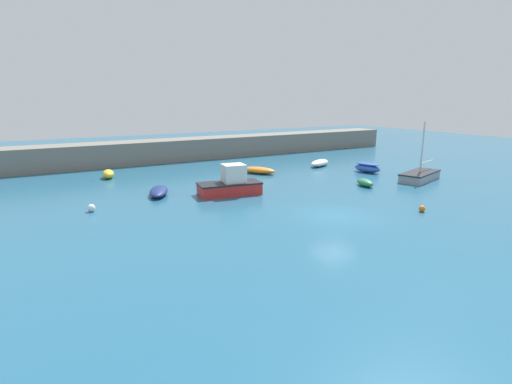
{
  "coord_description": "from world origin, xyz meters",
  "views": [
    {
      "loc": [
        -16.07,
        -17.88,
        7.14
      ],
      "look_at": [
        -1.99,
        6.2,
        0.49
      ],
      "focal_mm": 28.0,
      "sensor_mm": 36.0,
      "label": 1
    }
  ],
  "objects_px": {
    "rowboat_blue_near": "(159,191)",
    "rowboat_white_midwater": "(259,170)",
    "rowboat_with_red_cover": "(367,167)",
    "dinghy_near_pier": "(365,183)",
    "cabin_cruiser_white": "(231,184)",
    "mooring_buoy_white": "(91,208)",
    "mooring_buoy_orange": "(422,209)",
    "sailboat_twin_hulled": "(420,176)",
    "fishing_dinghy_green": "(108,174)",
    "open_tender_yellow": "(320,163)"
  },
  "relations": [
    {
      "from": "mooring_buoy_white",
      "to": "mooring_buoy_orange",
      "type": "relative_size",
      "value": 1.22
    },
    {
      "from": "rowboat_with_red_cover",
      "to": "mooring_buoy_white",
      "type": "bearing_deg",
      "value": 80.67
    },
    {
      "from": "open_tender_yellow",
      "to": "mooring_buoy_orange",
      "type": "height_order",
      "value": "open_tender_yellow"
    },
    {
      "from": "rowboat_blue_near",
      "to": "mooring_buoy_orange",
      "type": "relative_size",
      "value": 8.98
    },
    {
      "from": "dinghy_near_pier",
      "to": "open_tender_yellow",
      "type": "xyz_separation_m",
      "value": [
        2.99,
        9.53,
        0.05
      ]
    },
    {
      "from": "rowboat_blue_near",
      "to": "rowboat_with_red_cover",
      "type": "relative_size",
      "value": 1.24
    },
    {
      "from": "rowboat_blue_near",
      "to": "rowboat_with_red_cover",
      "type": "xyz_separation_m",
      "value": [
        20.34,
        -1.12,
        0.18
      ]
    },
    {
      "from": "fishing_dinghy_green",
      "to": "mooring_buoy_white",
      "type": "xyz_separation_m",
      "value": [
        -3.04,
        -10.8,
        -0.14
      ]
    },
    {
      "from": "rowboat_blue_near",
      "to": "mooring_buoy_white",
      "type": "distance_m",
      "value": 5.52
    },
    {
      "from": "dinghy_near_pier",
      "to": "mooring_buoy_white",
      "type": "xyz_separation_m",
      "value": [
        -20.66,
        3.32,
        -0.04
      ]
    },
    {
      "from": "open_tender_yellow",
      "to": "sailboat_twin_hulled",
      "type": "height_order",
      "value": "sailboat_twin_hulled"
    },
    {
      "from": "mooring_buoy_white",
      "to": "fishing_dinghy_green",
      "type": "bearing_deg",
      "value": 74.26
    },
    {
      "from": "sailboat_twin_hulled",
      "to": "rowboat_white_midwater",
      "type": "bearing_deg",
      "value": -60.47
    },
    {
      "from": "fishing_dinghy_green",
      "to": "open_tender_yellow",
      "type": "distance_m",
      "value": 21.11
    },
    {
      "from": "dinghy_near_pier",
      "to": "open_tender_yellow",
      "type": "distance_m",
      "value": 9.99
    },
    {
      "from": "mooring_buoy_white",
      "to": "rowboat_with_red_cover",
      "type": "bearing_deg",
      "value": 2.45
    },
    {
      "from": "rowboat_with_red_cover",
      "to": "sailboat_twin_hulled",
      "type": "distance_m",
      "value": 5.26
    },
    {
      "from": "fishing_dinghy_green",
      "to": "rowboat_white_midwater",
      "type": "relative_size",
      "value": 0.6
    },
    {
      "from": "rowboat_white_midwater",
      "to": "mooring_buoy_orange",
      "type": "relative_size",
      "value": 8.93
    },
    {
      "from": "cabin_cruiser_white",
      "to": "mooring_buoy_white",
      "type": "distance_m",
      "value": 9.85
    },
    {
      "from": "dinghy_near_pier",
      "to": "rowboat_blue_near",
      "type": "bearing_deg",
      "value": 85.2
    },
    {
      "from": "rowboat_white_midwater",
      "to": "mooring_buoy_white",
      "type": "distance_m",
      "value": 16.99
    },
    {
      "from": "mooring_buoy_orange",
      "to": "fishing_dinghy_green",
      "type": "bearing_deg",
      "value": 125.3
    },
    {
      "from": "rowboat_with_red_cover",
      "to": "cabin_cruiser_white",
      "type": "bearing_deg",
      "value": 83.2
    },
    {
      "from": "rowboat_blue_near",
      "to": "mooring_buoy_white",
      "type": "xyz_separation_m",
      "value": [
        -5.05,
        -2.21,
        -0.04
      ]
    },
    {
      "from": "cabin_cruiser_white",
      "to": "rowboat_white_midwater",
      "type": "relative_size",
      "value": 1.36
    },
    {
      "from": "fishing_dinghy_green",
      "to": "rowboat_blue_near",
      "type": "height_order",
      "value": "fishing_dinghy_green"
    },
    {
      "from": "rowboat_blue_near",
      "to": "rowboat_white_midwater",
      "type": "bearing_deg",
      "value": 131.25
    },
    {
      "from": "cabin_cruiser_white",
      "to": "dinghy_near_pier",
      "type": "height_order",
      "value": "cabin_cruiser_white"
    },
    {
      "from": "cabin_cruiser_white",
      "to": "mooring_buoy_orange",
      "type": "distance_m",
      "value": 13.38
    },
    {
      "from": "rowboat_blue_near",
      "to": "cabin_cruiser_white",
      "type": "xyz_separation_m",
      "value": [
        4.78,
        -2.48,
        0.49
      ]
    },
    {
      "from": "fishing_dinghy_green",
      "to": "rowboat_blue_near",
      "type": "distance_m",
      "value": 8.82
    },
    {
      "from": "rowboat_blue_near",
      "to": "mooring_buoy_white",
      "type": "height_order",
      "value": "rowboat_blue_near"
    },
    {
      "from": "sailboat_twin_hulled",
      "to": "mooring_buoy_white",
      "type": "distance_m",
      "value": 26.79
    },
    {
      "from": "rowboat_white_midwater",
      "to": "open_tender_yellow",
      "type": "distance_m",
      "value": 7.72
    },
    {
      "from": "sailboat_twin_hulled",
      "to": "fishing_dinghy_green",
      "type": "bearing_deg",
      "value": -49.46
    },
    {
      "from": "fishing_dinghy_green",
      "to": "sailboat_twin_hulled",
      "type": "bearing_deg",
      "value": -110.72
    },
    {
      "from": "rowboat_with_red_cover",
      "to": "mooring_buoy_white",
      "type": "relative_size",
      "value": 5.95
    },
    {
      "from": "rowboat_white_midwater",
      "to": "cabin_cruiser_white",
      "type": "bearing_deg",
      "value": 102.19
    },
    {
      "from": "rowboat_white_midwater",
      "to": "dinghy_near_pier",
      "type": "height_order",
      "value": "rowboat_white_midwater"
    },
    {
      "from": "fishing_dinghy_green",
      "to": "cabin_cruiser_white",
      "type": "bearing_deg",
      "value": -136.83
    },
    {
      "from": "cabin_cruiser_white",
      "to": "dinghy_near_pier",
      "type": "bearing_deg",
      "value": 172.96
    },
    {
      "from": "rowboat_blue_near",
      "to": "mooring_buoy_orange",
      "type": "bearing_deg",
      "value": 68.17
    },
    {
      "from": "cabin_cruiser_white",
      "to": "rowboat_white_midwater",
      "type": "distance_m",
      "value": 8.69
    },
    {
      "from": "fishing_dinghy_green",
      "to": "open_tender_yellow",
      "type": "relative_size",
      "value": 0.62
    },
    {
      "from": "cabin_cruiser_white",
      "to": "mooring_buoy_white",
      "type": "relative_size",
      "value": 9.98
    },
    {
      "from": "cabin_cruiser_white",
      "to": "sailboat_twin_hulled",
      "type": "xyz_separation_m",
      "value": [
        16.65,
        -3.79,
        -0.36
      ]
    },
    {
      "from": "rowboat_blue_near",
      "to": "dinghy_near_pier",
      "type": "bearing_deg",
      "value": 92.98
    },
    {
      "from": "rowboat_blue_near",
      "to": "mooring_buoy_orange",
      "type": "distance_m",
      "value": 18.43
    },
    {
      "from": "rowboat_with_red_cover",
      "to": "rowboat_white_midwater",
      "type": "xyz_separation_m",
      "value": [
        -9.46,
        4.82,
        -0.15
      ]
    }
  ]
}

